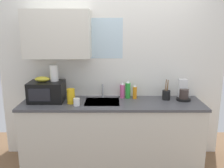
{
  "coord_description": "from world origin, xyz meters",
  "views": [
    {
      "loc": [
        -0.0,
        -3.09,
        1.89
      ],
      "look_at": [
        0.0,
        0.0,
        1.15
      ],
      "focal_mm": 38.77,
      "sensor_mm": 36.0,
      "label": 1
    }
  ],
  "objects_px": {
    "banana_bunch": "(42,79)",
    "paper_towel_roll": "(54,73)",
    "dish_soap_bottle_pink": "(122,90)",
    "mug_white": "(77,102)",
    "coffee_maker": "(183,92)",
    "utensil_crock": "(166,95)",
    "dish_soap_bottle_green": "(128,90)",
    "dish_soap_bottle_orange": "(135,92)",
    "cereal_canister": "(71,96)",
    "microwave": "(47,91)"
  },
  "relations": [
    {
      "from": "banana_bunch",
      "to": "paper_towel_roll",
      "type": "distance_m",
      "value": 0.18
    },
    {
      "from": "dish_soap_bottle_pink",
      "to": "mug_white",
      "type": "relative_size",
      "value": 2.37
    },
    {
      "from": "coffee_maker",
      "to": "utensil_crock",
      "type": "height_order",
      "value": "utensil_crock"
    },
    {
      "from": "coffee_maker",
      "to": "dish_soap_bottle_pink",
      "type": "bearing_deg",
      "value": 173.1
    },
    {
      "from": "banana_bunch",
      "to": "dish_soap_bottle_green",
      "type": "xyz_separation_m",
      "value": [
        1.15,
        0.14,
        -0.18
      ]
    },
    {
      "from": "dish_soap_bottle_orange",
      "to": "cereal_canister",
      "type": "xyz_separation_m",
      "value": [
        -0.86,
        -0.21,
        0.0
      ]
    },
    {
      "from": "microwave",
      "to": "mug_white",
      "type": "distance_m",
      "value": 0.47
    },
    {
      "from": "paper_towel_roll",
      "to": "coffee_maker",
      "type": "relative_size",
      "value": 0.79
    },
    {
      "from": "banana_bunch",
      "to": "mug_white",
      "type": "bearing_deg",
      "value": -21.74
    },
    {
      "from": "microwave",
      "to": "utensil_crock",
      "type": "bearing_deg",
      "value": 2.51
    },
    {
      "from": "dish_soap_bottle_orange",
      "to": "cereal_canister",
      "type": "bearing_deg",
      "value": -165.95
    },
    {
      "from": "coffee_maker",
      "to": "mug_white",
      "type": "xyz_separation_m",
      "value": [
        -1.43,
        -0.25,
        -0.06
      ]
    },
    {
      "from": "dish_soap_bottle_pink",
      "to": "cereal_canister",
      "type": "distance_m",
      "value": 0.73
    },
    {
      "from": "dish_soap_bottle_green",
      "to": "dish_soap_bottle_orange",
      "type": "height_order",
      "value": "dish_soap_bottle_green"
    },
    {
      "from": "dish_soap_bottle_green",
      "to": "mug_white",
      "type": "relative_size",
      "value": 2.68
    },
    {
      "from": "dish_soap_bottle_orange",
      "to": "dish_soap_bottle_pink",
      "type": "bearing_deg",
      "value": 165.55
    },
    {
      "from": "microwave",
      "to": "coffee_maker",
      "type": "height_order",
      "value": "coffee_maker"
    },
    {
      "from": "dish_soap_bottle_pink",
      "to": "banana_bunch",
      "type": "bearing_deg",
      "value": -171.6
    },
    {
      "from": "cereal_canister",
      "to": "utensil_crock",
      "type": "xyz_separation_m",
      "value": [
        1.29,
        0.17,
        -0.03
      ]
    },
    {
      "from": "paper_towel_roll",
      "to": "dish_soap_bottle_pink",
      "type": "bearing_deg",
      "value": 6.71
    },
    {
      "from": "dish_soap_bottle_green",
      "to": "cereal_canister",
      "type": "distance_m",
      "value": 0.8
    },
    {
      "from": "dish_soap_bottle_green",
      "to": "utensil_crock",
      "type": "xyz_separation_m",
      "value": [
        0.53,
        -0.07,
        -0.05
      ]
    },
    {
      "from": "dish_soap_bottle_green",
      "to": "dish_soap_bottle_pink",
      "type": "bearing_deg",
      "value": 166.57
    },
    {
      "from": "dish_soap_bottle_green",
      "to": "dish_soap_bottle_orange",
      "type": "distance_m",
      "value": 0.1
    },
    {
      "from": "banana_bunch",
      "to": "paper_towel_roll",
      "type": "bearing_deg",
      "value": 18.43
    },
    {
      "from": "microwave",
      "to": "paper_towel_roll",
      "type": "relative_size",
      "value": 2.09
    },
    {
      "from": "microwave",
      "to": "dish_soap_bottle_orange",
      "type": "xyz_separation_m",
      "value": [
        1.2,
        0.12,
        -0.04
      ]
    },
    {
      "from": "utensil_crock",
      "to": "banana_bunch",
      "type": "bearing_deg",
      "value": -177.62
    },
    {
      "from": "dish_soap_bottle_pink",
      "to": "microwave",
      "type": "bearing_deg",
      "value": -171.11
    },
    {
      "from": "banana_bunch",
      "to": "mug_white",
      "type": "relative_size",
      "value": 2.11
    },
    {
      "from": "paper_towel_roll",
      "to": "dish_soap_bottle_pink",
      "type": "xyz_separation_m",
      "value": [
        0.93,
        0.11,
        -0.27
      ]
    },
    {
      "from": "dish_soap_bottle_green",
      "to": "dish_soap_bottle_orange",
      "type": "bearing_deg",
      "value": -15.24
    },
    {
      "from": "dish_soap_bottle_pink",
      "to": "utensil_crock",
      "type": "xyz_separation_m",
      "value": [
        0.6,
        -0.09,
        -0.04
      ]
    },
    {
      "from": "paper_towel_roll",
      "to": "dish_soap_bottle_pink",
      "type": "height_order",
      "value": "paper_towel_roll"
    },
    {
      "from": "mug_white",
      "to": "banana_bunch",
      "type": "bearing_deg",
      "value": 158.26
    },
    {
      "from": "dish_soap_bottle_orange",
      "to": "utensil_crock",
      "type": "relative_size",
      "value": 0.72
    },
    {
      "from": "paper_towel_roll",
      "to": "cereal_canister",
      "type": "distance_m",
      "value": 0.4
    },
    {
      "from": "banana_bunch",
      "to": "microwave",
      "type": "bearing_deg",
      "value": -1.8
    },
    {
      "from": "microwave",
      "to": "cereal_canister",
      "type": "bearing_deg",
      "value": -16.13
    },
    {
      "from": "mug_white",
      "to": "dish_soap_bottle_green",
      "type": "bearing_deg",
      "value": 26.09
    },
    {
      "from": "paper_towel_roll",
      "to": "cereal_canister",
      "type": "height_order",
      "value": "paper_towel_roll"
    },
    {
      "from": "banana_bunch",
      "to": "paper_towel_roll",
      "type": "height_order",
      "value": "paper_towel_roll"
    },
    {
      "from": "utensil_crock",
      "to": "dish_soap_bottle_pink",
      "type": "bearing_deg",
      "value": 171.56
    },
    {
      "from": "microwave",
      "to": "mug_white",
      "type": "bearing_deg",
      "value": -23.81
    },
    {
      "from": "coffee_maker",
      "to": "mug_white",
      "type": "bearing_deg",
      "value": -170.16
    },
    {
      "from": "paper_towel_roll",
      "to": "dish_soap_bottle_pink",
      "type": "distance_m",
      "value": 0.97
    },
    {
      "from": "microwave",
      "to": "dish_soap_bottle_green",
      "type": "relative_size",
      "value": 1.81
    },
    {
      "from": "dish_soap_bottle_orange",
      "to": "coffee_maker",
      "type": "bearing_deg",
      "value": -4.89
    },
    {
      "from": "dish_soap_bottle_pink",
      "to": "cereal_canister",
      "type": "xyz_separation_m",
      "value": [
        -0.69,
        -0.26,
        -0.01
      ]
    },
    {
      "from": "microwave",
      "to": "cereal_canister",
      "type": "height_order",
      "value": "microwave"
    }
  ]
}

